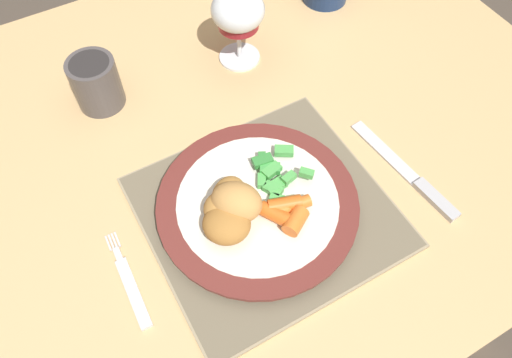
# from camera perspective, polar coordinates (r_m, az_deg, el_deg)

# --- Properties ---
(ground_plane) EXTENTS (6.00, 6.00, 0.00)m
(ground_plane) POSITION_cam_1_polar(r_m,az_deg,el_deg) (1.38, -2.33, -14.77)
(ground_plane) COLOR #4C4238
(dining_table) EXTENTS (1.10, 0.81, 0.74)m
(dining_table) POSITION_cam_1_polar(r_m,az_deg,el_deg) (0.81, -3.86, -0.20)
(dining_table) COLOR tan
(dining_table) RESTS_ON ground
(placemat) EXTENTS (0.30, 0.29, 0.01)m
(placemat) POSITION_cam_1_polar(r_m,az_deg,el_deg) (0.65, 1.31, -3.70)
(placemat) COLOR gray
(placemat) RESTS_ON dining_table
(dinner_plate) EXTENTS (0.26, 0.26, 0.02)m
(dinner_plate) POSITION_cam_1_polar(r_m,az_deg,el_deg) (0.64, 0.19, -3.00)
(dinner_plate) COLOR silver
(dinner_plate) RESTS_ON placemat
(breaded_croquettes) EXTENTS (0.10, 0.11, 0.05)m
(breaded_croquettes) POSITION_cam_1_polar(r_m,az_deg,el_deg) (0.60, -2.96, -3.33)
(breaded_croquettes) COLOR #B77F3D
(breaded_croquettes) RESTS_ON dinner_plate
(green_beans_pile) EXTENTS (0.07, 0.08, 0.02)m
(green_beans_pile) POSITION_cam_1_polar(r_m,az_deg,el_deg) (0.64, 2.14, 0.69)
(green_beans_pile) COLOR #4CA84C
(green_beans_pile) RESTS_ON dinner_plate
(glazed_carrots) EXTENTS (0.07, 0.06, 0.02)m
(glazed_carrots) POSITION_cam_1_polar(r_m,az_deg,el_deg) (0.61, 3.63, -3.72)
(glazed_carrots) COLOR orange
(glazed_carrots) RESTS_ON dinner_plate
(fork) EXTENTS (0.02, 0.13, 0.01)m
(fork) POSITION_cam_1_polar(r_m,az_deg,el_deg) (0.62, -14.15, -11.72)
(fork) COLOR silver
(fork) RESTS_ON dining_table
(table_knife) EXTENTS (0.04, 0.19, 0.01)m
(table_knife) POSITION_cam_1_polar(r_m,az_deg,el_deg) (0.71, 17.39, 0.20)
(table_knife) COLOR silver
(table_knife) RESTS_ON dining_table
(wine_glass) EXTENTS (0.08, 0.08, 0.12)m
(wine_glass) POSITION_cam_1_polar(r_m,az_deg,el_deg) (0.78, -2.07, 18.35)
(wine_glass) COLOR silver
(wine_glass) RESTS_ON dining_table
(drinking_cup) EXTENTS (0.07, 0.07, 0.08)m
(drinking_cup) POSITION_cam_1_polar(r_m,az_deg,el_deg) (0.77, -17.84, 10.49)
(drinking_cup) COLOR #4C4747
(drinking_cup) RESTS_ON dining_table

